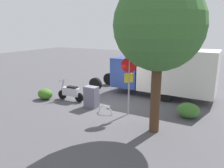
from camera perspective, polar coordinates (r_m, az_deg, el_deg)
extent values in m
plane|color=#4A484D|center=(12.72, 0.29, -5.20)|extent=(60.00, 60.00, 0.00)
cylinder|color=black|center=(15.21, 15.56, -0.74)|extent=(0.91, 0.28, 0.90)
cylinder|color=black|center=(13.43, 13.56, -2.55)|extent=(0.91, 0.28, 0.90)
cylinder|color=black|center=(17.01, -0.74, 1.32)|extent=(0.91, 0.28, 0.90)
cylinder|color=black|center=(15.44, -4.28, -0.04)|extent=(0.91, 0.28, 0.90)
cube|color=silver|center=(13.95, 16.53, 3.28)|extent=(4.50, 2.33, 2.56)
cube|color=navy|center=(15.03, 4.43, 3.28)|extent=(1.86, 2.15, 1.90)
cube|color=black|center=(14.93, 4.47, 5.54)|extent=(1.88, 1.99, 0.60)
cylinder|color=black|center=(13.88, -12.65, -2.69)|extent=(0.56, 0.11, 0.56)
cylinder|color=black|center=(13.14, -8.43, -3.44)|extent=(0.56, 0.11, 0.56)
cube|color=silver|center=(13.40, -10.49, -1.94)|extent=(1.10, 0.33, 0.48)
cube|color=black|center=(13.27, -10.19, -0.88)|extent=(0.64, 0.29, 0.12)
cylinder|color=slate|center=(13.71, -12.61, -0.51)|extent=(0.28, 0.07, 0.69)
cylinder|color=black|center=(13.63, -12.69, 0.91)|extent=(0.05, 0.55, 0.04)
cylinder|color=#9E9EA3|center=(10.91, 4.35, -1.10)|extent=(0.08, 0.08, 2.70)
cylinder|color=red|center=(10.65, 4.42, 4.92)|extent=(0.71, 0.32, 0.76)
cube|color=yellow|center=(10.77, 4.36, 1.56)|extent=(0.33, 0.33, 0.44)
cylinder|color=#47301E|center=(9.16, 11.13, -2.97)|extent=(0.40, 0.40, 3.11)
sphere|color=#35632C|center=(8.78, 12.00, 14.61)|extent=(3.48, 3.48, 3.48)
cube|color=slate|center=(12.16, -5.33, -3.31)|extent=(0.79, 0.53, 1.16)
torus|color=#B7B7BC|center=(11.40, -1.68, -7.55)|extent=(0.85, 0.13, 0.85)
ellipsoid|color=#406F23|center=(14.13, -16.81, -2.47)|extent=(0.96, 0.78, 0.65)
ellipsoid|color=#3C712D|center=(11.37, 19.04, -6.43)|extent=(1.07, 0.88, 0.73)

